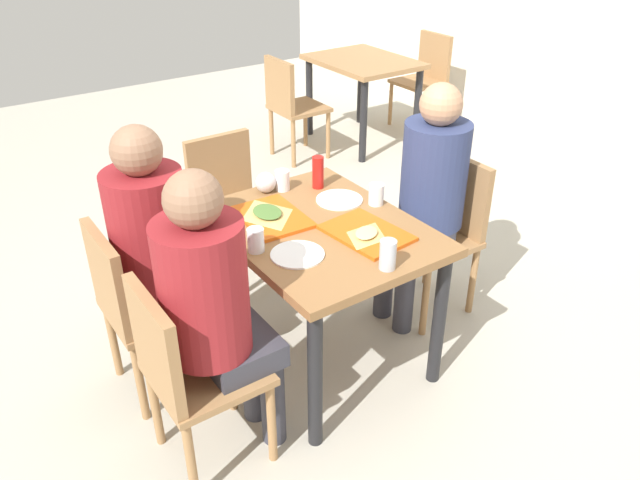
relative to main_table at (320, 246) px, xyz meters
name	(u,v)px	position (x,y,z in m)	size (l,w,h in m)	color
ground_plane	(320,355)	(0.00, 0.00, -0.63)	(10.00, 10.00, 0.02)	#B2AD9E
main_table	(320,246)	(0.00, 0.00, 0.00)	(1.01, 0.78, 0.72)	olive
chair_near_left	(135,301)	(-0.25, -0.78, -0.13)	(0.40, 0.40, 0.83)	#9E7247
chair_near_right	(185,368)	(0.25, -0.78, -0.13)	(0.40, 0.40, 0.83)	#9E7247
chair_far_side	(443,225)	(0.00, 0.78, -0.13)	(0.40, 0.40, 0.83)	#9E7247
chair_left_end	(229,200)	(-0.89, 0.00, -0.13)	(0.40, 0.40, 0.83)	#9E7247
person_in_red	(159,242)	(-0.25, -0.64, 0.11)	(0.32, 0.42, 1.24)	#383842
person_in_brown_jacket	(214,300)	(0.25, -0.64, 0.11)	(0.32, 0.42, 1.24)	#383842
person_far_side	(428,188)	(0.00, 0.64, 0.11)	(0.32, 0.42, 1.24)	#383842
tray_red_near	(272,217)	(-0.18, -0.14, 0.11)	(0.36, 0.26, 0.02)	#D85914
tray_red_far	(366,233)	(0.18, 0.12, 0.11)	(0.36, 0.26, 0.02)	#D85914
paper_plate_center	(339,200)	(-0.15, 0.22, 0.11)	(0.22, 0.22, 0.01)	white
paper_plate_near_edge	(297,254)	(0.15, -0.22, 0.11)	(0.22, 0.22, 0.01)	white
pizza_slice_a	(267,213)	(-0.19, -0.15, 0.13)	(0.26, 0.21, 0.02)	#DBAD60
pizza_slice_b	(366,234)	(0.21, 0.09, 0.13)	(0.20, 0.22, 0.02)	#DBAD60
plastic_cup_a	(376,194)	(-0.03, 0.33, 0.15)	(0.07, 0.07, 0.10)	white
plastic_cup_b	(256,240)	(0.03, -0.33, 0.15)	(0.07, 0.07, 0.10)	white
plastic_cup_c	(282,180)	(-0.40, 0.06, 0.15)	(0.07, 0.07, 0.10)	white
soda_can	(388,255)	(0.43, 0.02, 0.17)	(0.07, 0.07, 0.12)	#B7BCC6
condiment_bottle	(318,172)	(-0.33, 0.22, 0.18)	(0.06, 0.06, 0.16)	red
foil_bundle	(266,182)	(-0.43, -0.02, 0.15)	(0.10, 0.10, 0.10)	silver
background_table	(363,73)	(-2.19, 1.96, -0.02)	(0.90, 0.70, 0.72)	#9E7247
background_chair_near	(290,102)	(-2.19, 1.22, -0.13)	(0.40, 0.40, 0.83)	#9E7247
background_chair_far	(426,74)	(-2.19, 2.69, -0.13)	(0.40, 0.40, 0.83)	#9E7247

